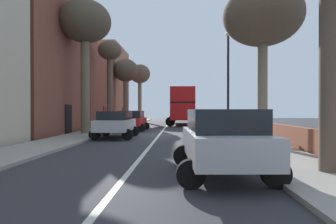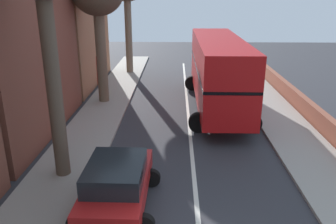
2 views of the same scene
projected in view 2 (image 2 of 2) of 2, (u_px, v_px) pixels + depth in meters
The scene contains 2 objects.
double_decker_bus at pixel (218, 69), 19.63m from camera, with size 3.56×11.24×4.06m.
parked_car_red_left_5 at pixel (117, 182), 10.60m from camera, with size 2.56×4.15×1.66m.
Camera 2 is at (-0.70, -5.78, 6.49)m, focal length 36.60 mm.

